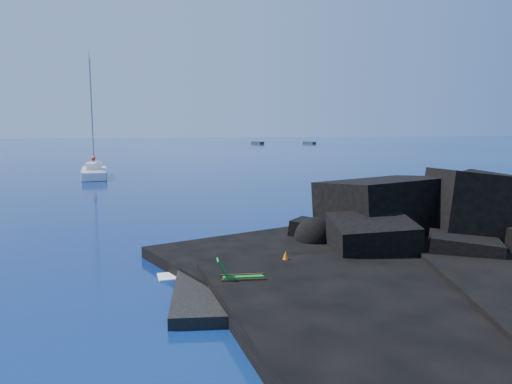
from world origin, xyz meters
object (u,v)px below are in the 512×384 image
sunbather (342,281)px  marker_cone (286,259)px  distant_boat_a (258,144)px  distant_boat_b (309,144)px  deck_chair (243,271)px  sailboat (94,177)px

sunbather → marker_cone: bearing=101.7°
marker_cone → distant_boat_a: marker_cone is taller
distant_boat_a → distant_boat_b: size_ratio=1.08×
distant_boat_b → distant_boat_a: bearing=147.4°
marker_cone → deck_chair: bearing=-135.3°
sailboat → distant_boat_b: size_ratio=2.77×
marker_cone → distant_boat_a: (24.92, 125.35, -0.64)m
sunbather → deck_chair: bearing=154.7°
deck_chair → sunbather: bearing=-7.4°
sunbather → distant_boat_a: size_ratio=0.37×
deck_chair → distant_boat_b: (41.67, 124.77, -0.85)m
sailboat → distant_boat_a: 94.75m
sailboat → distant_boat_b: bearing=53.5°
distant_boat_a → distant_boat_b: distant_boat_a is taller
sailboat → marker_cone: size_ratio=20.87×
deck_chair → distant_boat_a: bearing=81.5°
sailboat → distant_boat_a: sailboat is taller
deck_chair → marker_cone: bearing=48.1°
sailboat → deck_chair: bearing=-83.2°
marker_cone → sunbather: bearing=-63.7°
sunbather → distant_boat_a: 129.97m
marker_cone → sailboat: bearing=106.0°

